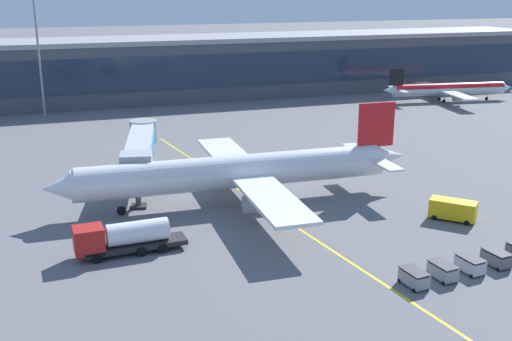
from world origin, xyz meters
TOP-DOWN VIEW (x-y plane):
  - ground_plane at (0.00, 0.00)m, footprint 700.00×700.00m
  - apron_lead_in_line at (-0.64, 2.00)m, footprint 11.92×79.19m
  - terminal_building at (11.67, 79.82)m, footprint 169.29×18.12m
  - main_airliner at (-3.55, 6.08)m, footprint 44.51×35.40m
  - jet_bridge at (-13.18, 17.73)m, footprint 7.62×21.31m
  - fuel_tanker at (-18.48, -4.45)m, footprint 10.90×3.06m
  - crew_van at (17.56, -7.11)m, footprint 4.96×5.08m
  - baggage_cart_0 at (4.62, -19.43)m, footprint 1.88×2.81m
  - baggage_cart_1 at (7.80, -19.07)m, footprint 1.88×2.81m
  - baggage_cart_2 at (10.98, -18.71)m, footprint 1.88×2.81m
  - baggage_cart_3 at (14.16, -18.35)m, footprint 1.88×2.81m
  - commuter_jet_far at (61.44, 56.01)m, footprint 31.06×24.89m
  - apron_light_mast_0 at (-24.90, 67.86)m, footprint 2.80×0.50m

SIDE VIEW (x-z plane):
  - ground_plane at x=0.00m, z-range 0.00..0.00m
  - apron_lead_in_line at x=-0.64m, z-range 0.00..0.01m
  - baggage_cart_0 at x=4.62m, z-range 0.04..1.52m
  - baggage_cart_1 at x=7.80m, z-range 0.04..1.52m
  - baggage_cart_2 at x=10.98m, z-range 0.04..1.52m
  - baggage_cart_3 at x=14.16m, z-range 0.04..1.52m
  - crew_van at x=17.56m, z-range 0.16..2.46m
  - fuel_tanker at x=-18.48m, z-range 0.12..3.37m
  - commuter_jet_far at x=61.44m, z-range -1.10..6.65m
  - main_airliner at x=-3.55m, z-range -1.64..9.64m
  - jet_bridge at x=-13.18m, z-range 1.65..8.35m
  - terminal_building at x=11.67m, z-range 0.02..13.90m
  - apron_light_mast_0 at x=-24.90m, z-range 2.03..28.36m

